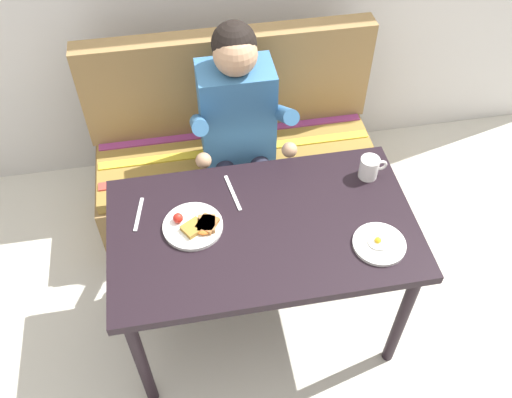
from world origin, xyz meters
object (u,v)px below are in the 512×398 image
object	(u,v)px
person	(240,125)
plate_eggs	(379,244)
knife	(233,193)
coffee_mug	(370,167)
plate_breakfast	(195,226)
couch	(236,162)
fork	(139,214)
table	(263,239)

from	to	relation	value
person	plate_eggs	bearing A→B (deg)	-61.60
knife	coffee_mug	bearing A→B (deg)	-9.31
plate_breakfast	person	bearing A→B (deg)	64.58
knife	couch	bearing A→B (deg)	72.05
plate_breakfast	plate_eggs	distance (m)	0.70
person	fork	bearing A→B (deg)	-136.80
table	couch	xyz separation A→B (m)	(0.00, 0.76, -0.32)
plate_eggs	fork	distance (m)	0.94
knife	person	bearing A→B (deg)	67.71
coffee_mug	knife	world-z (taller)	coffee_mug
plate_eggs	fork	world-z (taller)	plate_eggs
person	fork	world-z (taller)	person
table	coffee_mug	distance (m)	0.54
table	coffee_mug	size ratio (longest dim) A/B	10.17
couch	coffee_mug	distance (m)	0.88
person	coffee_mug	size ratio (longest dim) A/B	10.27
plate_breakfast	plate_eggs	size ratio (longest dim) A/B	1.16
coffee_mug	knife	xyz separation A→B (m)	(-0.57, 0.00, -0.05)
table	person	distance (m)	0.60
plate_eggs	fork	xyz separation A→B (m)	(-0.89, 0.31, -0.01)
plate_breakfast	fork	size ratio (longest dim) A/B	1.37
plate_eggs	coffee_mug	world-z (taller)	coffee_mug
plate_breakfast	plate_eggs	xyz separation A→B (m)	(0.67, -0.20, -0.01)
couch	person	world-z (taller)	person
person	knife	world-z (taller)	person
fork	knife	size ratio (longest dim) A/B	0.85
couch	coffee_mug	xyz separation A→B (m)	(0.49, -0.58, 0.45)
person	fork	distance (m)	0.65
person	knife	distance (m)	0.41
plate_breakfast	knife	xyz separation A→B (m)	(0.17, 0.15, -0.01)
couch	fork	xyz separation A→B (m)	(-0.47, -0.62, 0.40)
table	knife	world-z (taller)	knife
fork	knife	bearing A→B (deg)	18.71
couch	knife	xyz separation A→B (m)	(-0.09, -0.57, 0.40)
table	couch	bearing A→B (deg)	90.00
plate_breakfast	coffee_mug	bearing A→B (deg)	11.55
couch	person	distance (m)	0.45
coffee_mug	knife	size ratio (longest dim) A/B	0.59
person	plate_breakfast	world-z (taller)	person
coffee_mug	person	bearing A→B (deg)	140.09
plate_eggs	coffee_mug	xyz separation A→B (m)	(0.07, 0.36, 0.04)
couch	plate_eggs	size ratio (longest dim) A/B	7.16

